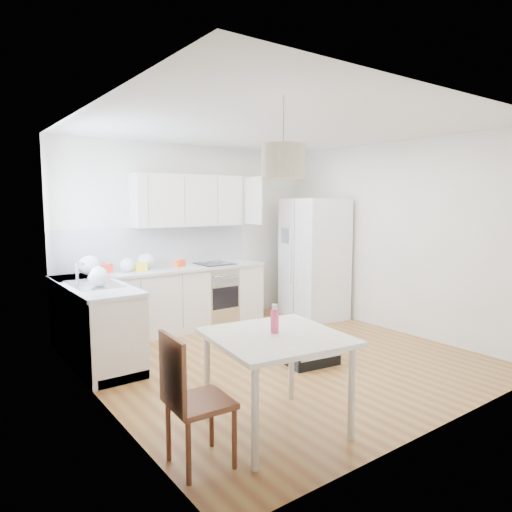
{
  "coord_description": "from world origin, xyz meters",
  "views": [
    {
      "loc": [
        -3.33,
        -4.11,
        1.86
      ],
      "look_at": [
        -0.05,
        0.4,
        1.19
      ],
      "focal_mm": 32.0,
      "sensor_mm": 36.0,
      "label": 1
    }
  ],
  "objects_px": {
    "refrigerator": "(314,258)",
    "dining_chair": "(200,399)",
    "dining_table": "(276,345)",
    "gym_bag": "(311,353)"
  },
  "relations": [
    {
      "from": "dining_table",
      "to": "gym_bag",
      "type": "xyz_separation_m",
      "value": [
        1.27,
        0.95,
        -0.58
      ]
    },
    {
      "from": "gym_bag",
      "to": "dining_chair",
      "type": "bearing_deg",
      "value": -144.38
    },
    {
      "from": "dining_table",
      "to": "gym_bag",
      "type": "distance_m",
      "value": 1.69
    },
    {
      "from": "refrigerator",
      "to": "gym_bag",
      "type": "height_order",
      "value": "refrigerator"
    },
    {
      "from": "refrigerator",
      "to": "dining_chair",
      "type": "distance_m",
      "value": 4.45
    },
    {
      "from": "refrigerator",
      "to": "dining_table",
      "type": "xyz_separation_m",
      "value": [
        -2.81,
        -2.55,
        -0.24
      ]
    },
    {
      "from": "dining_table",
      "to": "gym_bag",
      "type": "height_order",
      "value": "dining_table"
    },
    {
      "from": "refrigerator",
      "to": "dining_table",
      "type": "relative_size",
      "value": 1.68
    },
    {
      "from": "gym_bag",
      "to": "refrigerator",
      "type": "bearing_deg",
      "value": 54.62
    },
    {
      "from": "dining_chair",
      "to": "gym_bag",
      "type": "height_order",
      "value": "dining_chair"
    }
  ]
}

